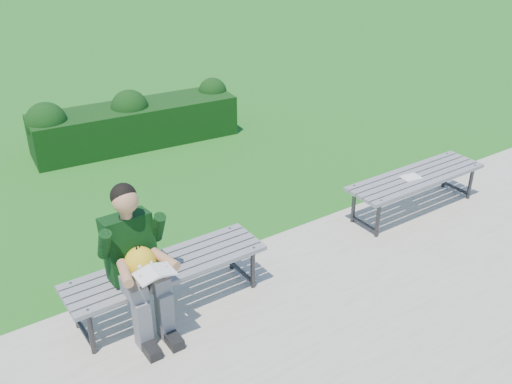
{
  "coord_description": "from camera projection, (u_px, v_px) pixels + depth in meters",
  "views": [
    {
      "loc": [
        -2.97,
        -4.28,
        3.34
      ],
      "look_at": [
        -0.23,
        -0.25,
        0.78
      ],
      "focal_mm": 40.0,
      "sensor_mm": 36.0,
      "label": 1
    }
  ],
  "objects": [
    {
      "name": "seated_boy",
      "position": [
        136.0,
        258.0,
        4.63
      ],
      "size": [
        0.56,
        0.76,
        1.31
      ],
      "color": "slate",
      "rests_on": "walkway"
    },
    {
      "name": "ground",
      "position": [
        260.0,
        242.0,
        6.17
      ],
      "size": [
        80.0,
        80.0,
        0.0
      ],
      "color": "#386A21",
      "rests_on": "ground"
    },
    {
      "name": "bench_right",
      "position": [
        416.0,
        180.0,
        6.57
      ],
      "size": [
        1.8,
        0.5,
        0.46
      ],
      "color": "slate",
      "rests_on": "walkway"
    },
    {
      "name": "hedge",
      "position": [
        131.0,
        121.0,
        8.39
      ],
      "size": [
        3.12,
        1.04,
        0.85
      ],
      "color": "#113C15",
      "rests_on": "ground"
    },
    {
      "name": "bench_left",
      "position": [
        167.0,
        270.0,
        4.99
      ],
      "size": [
        1.8,
        0.5,
        0.46
      ],
      "color": "slate",
      "rests_on": "walkway"
    },
    {
      "name": "walkway",
      "position": [
        376.0,
        332.0,
        4.88
      ],
      "size": [
        30.0,
        3.5,
        0.02
      ],
      "color": "beige",
      "rests_on": "ground"
    },
    {
      "name": "paper_sheet",
      "position": [
        411.0,
        177.0,
        6.5
      ],
      "size": [
        0.24,
        0.19,
        0.01
      ],
      "color": "white",
      "rests_on": "bench_right"
    }
  ]
}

